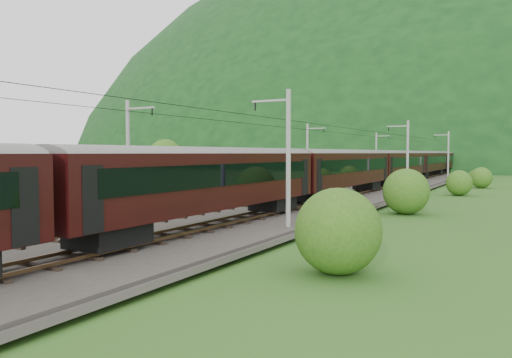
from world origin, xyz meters
The scene contains 15 objects.
ground centered at (0.00, 0.00, 0.00)m, with size 600.00×600.00×0.00m, color #2B541A.
railbed centered at (0.00, 10.00, 0.15)m, with size 14.00×220.00×0.30m, color #38332D.
track_left centered at (-2.40, 10.00, 0.37)m, with size 2.40×220.00×0.27m.
track_right centered at (2.40, 10.00, 0.37)m, with size 2.40×220.00×0.27m.
catenary_left centered at (-6.12, 32.00, 4.50)m, with size 2.54×192.28×8.00m.
catenary_right centered at (6.12, 32.00, 4.50)m, with size 2.54×192.28×8.00m.
overhead_wires centered at (0.00, 10.00, 7.10)m, with size 4.83×198.00×0.03m.
mountain_main centered at (0.00, 260.00, 0.00)m, with size 504.00×360.00×244.00m, color black.
mountain_ridge centered at (-120.00, 300.00, 0.00)m, with size 336.00×280.00×132.00m, color black.
train centered at (2.40, 43.85, 3.64)m, with size 3.09×170.25×5.37m.
hazard_post_near centered at (-0.43, 34.87, 0.96)m, with size 0.14×0.14×1.33m, color red.
hazard_post_far centered at (0.65, 50.80, 1.16)m, with size 0.18×0.18×1.72m, color red.
signal centered at (-4.01, 31.50, 1.47)m, with size 0.22×0.22×2.00m.
vegetation_left centered at (-14.43, 16.36, 2.40)m, with size 9.45×143.95×6.10m.
vegetation_right centered at (12.36, 1.90, 1.43)m, with size 7.56×103.46×3.19m.
Camera 1 is at (18.56, -26.30, 4.62)m, focal length 35.00 mm.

